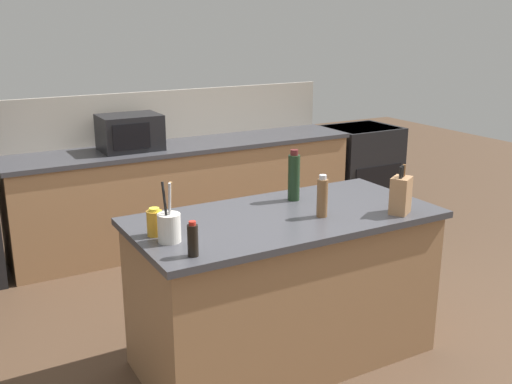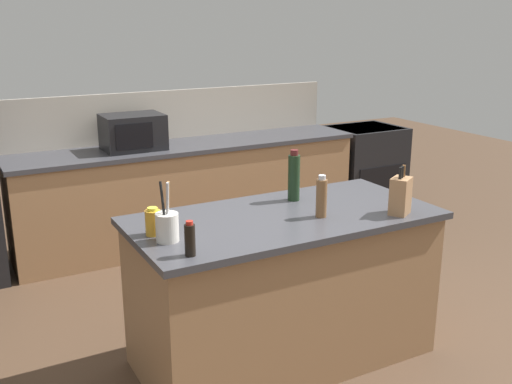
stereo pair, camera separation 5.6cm
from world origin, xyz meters
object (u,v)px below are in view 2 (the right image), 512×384
Objects in this scene: range_oven at (364,168)px; utensil_crock at (167,226)px; wine_bottle at (294,177)px; honey_jar at (153,222)px; knife_block at (400,195)px; microwave at (133,132)px; pepper_grinder at (321,197)px; soy_sauce_bottle at (190,239)px.

utensil_crock is at bearing -143.76° from range_oven.
honey_jar is (-0.99, -0.18, -0.08)m from wine_bottle.
range_oven is at bearing 36.24° from utensil_crock.
utensil_crock is (-1.36, 0.23, -0.03)m from knife_block.
microwave is at bearing 76.83° from utensil_crock.
microwave is at bearing 99.49° from pepper_grinder.
wine_bottle is 1.08m from soy_sauce_bottle.
knife_block is 1.44m from honey_jar.
microwave is 2.57m from soy_sauce_bottle.
honey_jar is 0.61× the size of pepper_grinder.
honey_jar is at bearing 169.53° from pepper_grinder.
utensil_crock is 0.98× the size of wine_bottle.
microwave reaches higher than range_oven.
microwave reaches higher than soy_sauce_bottle.
soy_sauce_bottle is at bearing -83.51° from utensil_crock.
wine_bottle reaches higher than pepper_grinder.
pepper_grinder is 0.92m from soy_sauce_bottle.
range_oven is 4.02m from soy_sauce_bottle.
range_oven is at bearing 39.26° from soy_sauce_bottle.
knife_block is at bearing -9.55° from utensil_crock.
soy_sauce_bottle is at bearing -168.20° from pepper_grinder.
utensil_crock is 1.01m from wine_bottle.
honey_jar is at bearing 99.50° from soy_sauce_bottle.
soy_sauce_bottle is (0.03, -0.24, 0.00)m from utensil_crock.
honey_jar is (-0.57, -2.16, -0.08)m from microwave.
range_oven is at bearing 46.85° from pepper_grinder.
knife_block reaches higher than range_oven.
wine_bottle is 0.36m from pepper_grinder.
pepper_grinder is (-2.19, -2.33, 0.59)m from range_oven.
wine_bottle reaches higher than utensil_crock.
knife_block is 1.90× the size of honey_jar.
wine_bottle is at bearing 30.39° from soy_sauce_bottle.
soy_sauce_bottle is (-0.90, -0.19, -0.03)m from pepper_grinder.
wine_bottle reaches higher than soy_sauce_bottle.
range_oven is 2.65m from microwave.
utensil_crock reaches higher than pepper_grinder.
honey_jar is at bearing -145.56° from range_oven.
knife_block is 0.91× the size of utensil_crock.
wine_bottle is at bearing -137.47° from range_oven.
microwave reaches higher than pepper_grinder.
utensil_crock is at bearing 176.73° from pepper_grinder.
knife_block is at bearing -14.21° from honey_jar.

